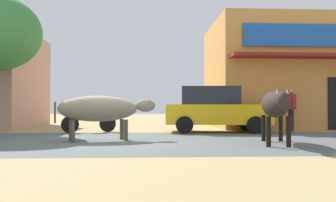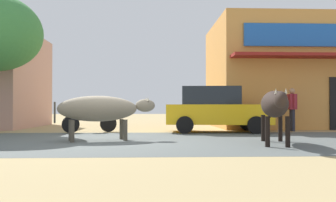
{
  "view_description": "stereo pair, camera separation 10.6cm",
  "coord_description": "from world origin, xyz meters",
  "px_view_note": "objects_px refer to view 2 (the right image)",
  "views": [
    {
      "loc": [
        0.95,
        -9.79,
        0.9
      ],
      "look_at": [
        1.54,
        1.43,
        1.09
      ],
      "focal_mm": 39.1,
      "sensor_mm": 36.0,
      "label": 1
    },
    {
      "loc": [
        1.05,
        -9.79,
        0.9
      ],
      "look_at": [
        1.54,
        1.43,
        1.09
      ],
      "focal_mm": 39.1,
      "sensor_mm": 36.0,
      "label": 2
    }
  ],
  "objects_px": {
    "cow_near_brown": "(101,109)",
    "cow_far_dark": "(275,105)",
    "parked_hatchback_car": "(216,109)",
    "parked_motorcycle": "(91,119)",
    "pedestrian_by_shop": "(292,106)"
  },
  "relations": [
    {
      "from": "cow_near_brown",
      "to": "cow_far_dark",
      "type": "height_order",
      "value": "cow_far_dark"
    },
    {
      "from": "cow_far_dark",
      "to": "pedestrian_by_shop",
      "type": "relative_size",
      "value": 1.72
    },
    {
      "from": "parked_hatchback_car",
      "to": "cow_far_dark",
      "type": "bearing_deg",
      "value": -81.61
    },
    {
      "from": "parked_hatchback_car",
      "to": "cow_far_dark",
      "type": "xyz_separation_m",
      "value": [
        0.66,
        -4.47,
        0.12
      ]
    },
    {
      "from": "parked_motorcycle",
      "to": "cow_near_brown",
      "type": "relative_size",
      "value": 0.68
    },
    {
      "from": "cow_far_dark",
      "to": "parked_hatchback_car",
      "type": "bearing_deg",
      "value": 98.39
    },
    {
      "from": "parked_motorcycle",
      "to": "pedestrian_by_shop",
      "type": "bearing_deg",
      "value": 2.79
    },
    {
      "from": "parked_hatchback_car",
      "to": "cow_far_dark",
      "type": "relative_size",
      "value": 1.38
    },
    {
      "from": "cow_near_brown",
      "to": "cow_far_dark",
      "type": "relative_size",
      "value": 0.96
    },
    {
      "from": "parked_hatchback_car",
      "to": "cow_near_brown",
      "type": "height_order",
      "value": "parked_hatchback_car"
    },
    {
      "from": "cow_near_brown",
      "to": "cow_far_dark",
      "type": "xyz_separation_m",
      "value": [
        4.37,
        -1.15,
        0.11
      ]
    },
    {
      "from": "pedestrian_by_shop",
      "to": "parked_motorcycle",
      "type": "bearing_deg",
      "value": -177.21
    },
    {
      "from": "parked_hatchback_car",
      "to": "cow_near_brown",
      "type": "distance_m",
      "value": 4.98
    },
    {
      "from": "cow_far_dark",
      "to": "parked_motorcycle",
      "type": "bearing_deg",
      "value": 139.51
    },
    {
      "from": "parked_hatchback_car",
      "to": "parked_motorcycle",
      "type": "xyz_separation_m",
      "value": [
        -4.51,
        -0.06,
        -0.37
      ]
    }
  ]
}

